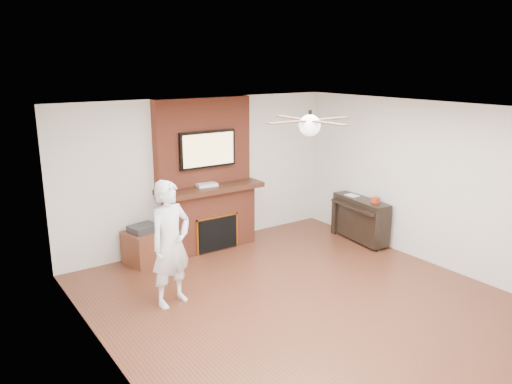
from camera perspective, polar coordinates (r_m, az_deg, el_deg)
room_shell at (r=6.24m, az=5.89°, el=-2.22°), size 5.36×5.86×2.86m
fireplace at (r=8.33m, az=-5.57°, el=0.28°), size 1.78×0.64×2.50m
tv at (r=8.15m, az=-5.54°, el=4.88°), size 1.00×0.08×0.60m
ceiling_fan at (r=6.02m, az=6.16°, el=7.68°), size 1.21×1.21×0.31m
person at (r=6.44m, az=-9.73°, el=-5.84°), size 0.68×0.53×1.64m
side_table at (r=8.00m, az=-12.63°, el=-5.97°), size 0.63×0.63×0.61m
piano at (r=8.90m, az=11.82°, el=-2.95°), size 0.57×1.20×0.86m
cable_box at (r=8.19m, az=-5.64°, el=0.81°), size 0.35×0.23×0.05m
candle_orange at (r=8.36m, az=-5.65°, el=-6.34°), size 0.08×0.08×0.14m
candle_green at (r=8.51m, az=-4.48°, el=-6.04°), size 0.07×0.07×0.10m
candle_cream at (r=8.47m, az=-3.78°, el=-6.14°), size 0.08×0.08×0.10m
candle_blue at (r=8.54m, az=-3.60°, el=-6.01°), size 0.07×0.07×0.09m
candle_cream_extra at (r=8.31m, az=-5.87°, el=-6.61°), size 0.08×0.08×0.10m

